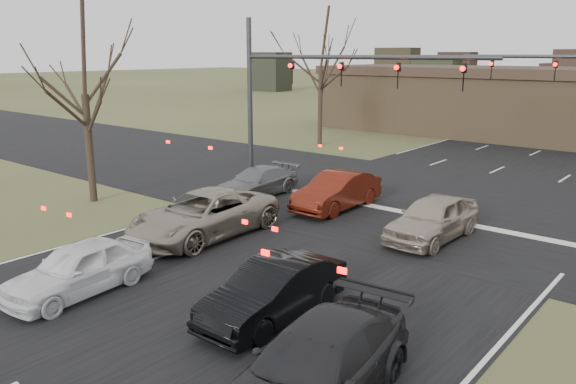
# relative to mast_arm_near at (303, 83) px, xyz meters

# --- Properties ---
(ground) EXTENTS (360.00, 360.00, 0.00)m
(ground) POSITION_rel_mast_arm_near_xyz_m (5.23, -13.00, -5.07)
(ground) COLOR #434A27
(ground) RESTS_ON ground
(road_cross) EXTENTS (200.00, 14.00, 0.02)m
(road_cross) POSITION_rel_mast_arm_near_xyz_m (5.23, 2.00, -5.06)
(road_cross) COLOR black
(road_cross) RESTS_ON ground
(mast_arm_near) EXTENTS (12.12, 0.24, 8.00)m
(mast_arm_near) POSITION_rel_mast_arm_near_xyz_m (0.00, 0.00, 0.00)
(mast_arm_near) COLOR #383A3D
(mast_arm_near) RESTS_ON ground
(tree_left_near) EXTENTS (5.10, 5.10, 8.50)m
(tree_left_near) POSITION_rel_mast_arm_near_xyz_m (-6.27, -7.00, 1.49)
(tree_left_near) COLOR black
(tree_left_near) RESTS_ON ground
(tree_left_far) EXTENTS (5.70, 5.70, 9.50)m
(tree_left_far) POSITION_rel_mast_arm_near_xyz_m (-7.77, 12.00, 2.27)
(tree_left_far) COLOR black
(tree_left_far) RESTS_ON ground
(car_silver_suv) EXTENTS (2.83, 5.88, 1.62)m
(car_silver_suv) POSITION_rel_mast_arm_near_xyz_m (1.20, -7.24, -4.26)
(car_silver_suv) COLOR gray
(car_silver_suv) RESTS_ON ground
(car_white_sedan) EXTENTS (2.05, 4.32, 1.43)m
(car_white_sedan) POSITION_rel_mast_arm_near_xyz_m (2.23, -12.74, -4.36)
(car_white_sedan) COLOR white
(car_white_sedan) RESTS_ON ground
(car_black_hatch) EXTENTS (1.61, 4.36, 1.43)m
(car_black_hatch) POSITION_rel_mast_arm_near_xyz_m (7.27, -10.51, -4.36)
(car_black_hatch) COLOR black
(car_black_hatch) RESTS_ON ground
(car_charcoal_sedan) EXTENTS (2.64, 5.36, 1.50)m
(car_charcoal_sedan) POSITION_rel_mast_arm_near_xyz_m (10.17, -12.67, -4.32)
(car_charcoal_sedan) COLOR black
(car_charcoal_sedan) RESTS_ON ground
(car_grey_ahead) EXTENTS (1.82, 4.47, 1.30)m
(car_grey_ahead) POSITION_rel_mast_arm_near_xyz_m (-1.27, -1.74, -4.43)
(car_grey_ahead) COLOR slate
(car_grey_ahead) RESTS_ON ground
(car_red_ahead) EXTENTS (1.68, 4.67, 1.53)m
(car_red_ahead) POSITION_rel_mast_arm_near_xyz_m (2.80, -1.26, -4.31)
(car_red_ahead) COLOR #57180C
(car_red_ahead) RESTS_ON ground
(car_silver_ahead) EXTENTS (1.96, 4.60, 1.55)m
(car_silver_ahead) POSITION_rel_mast_arm_near_xyz_m (7.63, -2.43, -4.30)
(car_silver_ahead) COLOR #AB9B8A
(car_silver_ahead) RESTS_ON ground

